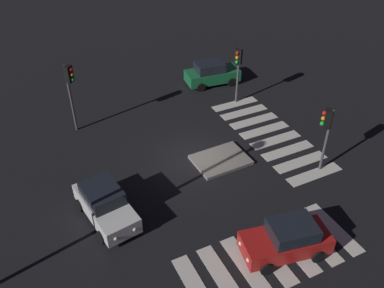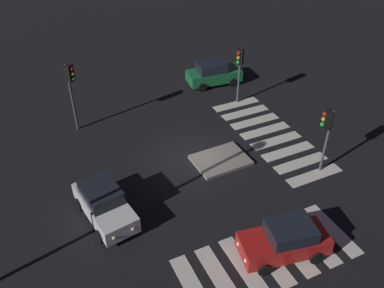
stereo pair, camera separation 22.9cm
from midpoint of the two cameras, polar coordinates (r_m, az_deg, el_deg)
The scene contains 10 objects.
ground_plane at distance 22.45m, azimuth 0.29°, elevation -2.07°, with size 80.00×80.00×0.00m, color black.
traffic_island at distance 22.27m, azimuth 4.30°, elevation -2.25°, with size 2.96×2.25×0.18m.
car_red at distance 17.67m, azimuth 13.22°, elevation -12.94°, with size 3.88×2.26×1.61m.
car_white at distance 19.05m, azimuth -11.83°, elevation -8.12°, with size 2.24×4.00×1.67m.
car_green at distance 29.53m, azimuth 3.21°, elevation 9.79°, with size 3.95×2.13×1.66m.
traffic_light_north at distance 26.28m, azimuth 6.86°, elevation 11.14°, with size 0.53×0.54×3.82m.
traffic_light_west at distance 24.11m, azimuth -16.27°, elevation 8.32°, with size 0.54×0.53×4.22m.
traffic_light_east at distance 21.15m, azimuth 18.57°, elevation 2.33°, with size 0.53×0.54×3.64m.
crosswalk_near at distance 17.99m, azimuth 10.90°, elevation -15.19°, with size 7.60×3.20×0.02m.
crosswalk_side at distance 24.69m, azimuth 11.15°, elevation 1.17°, with size 3.20×8.75×0.02m.
Camera 2 is at (-7.60, -15.95, 13.85)m, focal length 38.26 mm.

